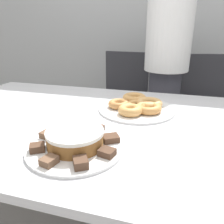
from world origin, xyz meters
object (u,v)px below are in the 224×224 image
Objects in this scene: office_chair_left at (121,108)px; plate_cake at (76,147)px; person_standing at (167,63)px; frosted_cake at (75,138)px; plate_donuts at (137,109)px; office_chair_right at (207,116)px.

office_chair_left reaches higher than plate_cake.
plate_cake is at bearing -78.72° from office_chair_left.
person_standing reaches higher than office_chair_left.
frosted_cake is at bearing -78.72° from office_chair_left.
person_standing is 0.58m from office_chair_left.
person_standing is 0.66m from plate_donuts.
office_chair_left and office_chair_right have the same top height.
office_chair_left is 2.78× the size of plate_cake.
office_chair_left is 2.42× the size of plate_donuts.
plate_donuts is at bearing -99.48° from person_standing.
office_chair_left is 0.72m from office_chair_right.
office_chair_right is (0.72, -0.00, 0.00)m from office_chair_left.
frosted_cake is (-0.13, -0.43, 0.03)m from plate_donuts.
person_standing is at bearing -15.19° from office_chair_left.
office_chair_left is at bearing 95.90° from frosted_cake.
office_chair_right is at bearing 20.83° from person_standing.
plate_cake is (-0.60, -1.19, 0.29)m from office_chair_right.
office_chair_right is 0.94m from plate_donuts.
person_standing is 0.58m from office_chair_right.
plate_donuts is at bearing 72.41° from plate_cake.
frosted_cake is at bearing 180.00° from plate_cake.
office_chair_left is at bearing 166.11° from office_chair_right.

